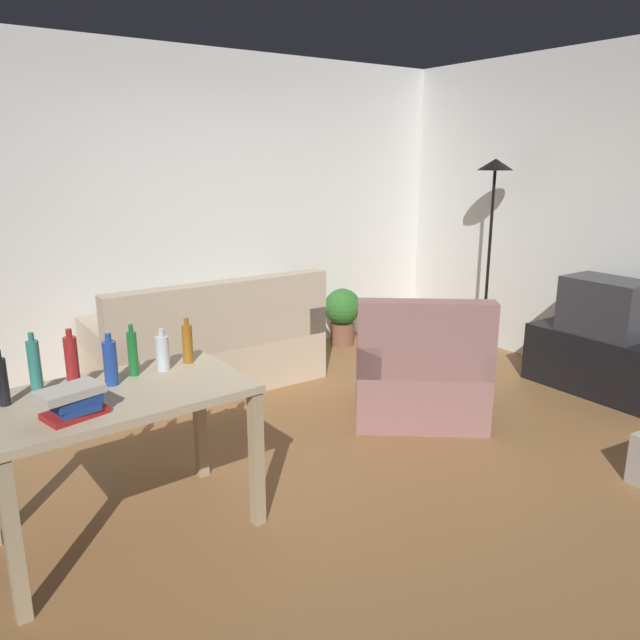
# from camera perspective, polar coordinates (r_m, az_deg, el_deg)

# --- Properties ---
(ground_plane) EXTENTS (5.20, 4.40, 0.02)m
(ground_plane) POSITION_cam_1_polar(r_m,az_deg,el_deg) (4.00, 2.97, -12.33)
(ground_plane) COLOR olive
(wall_rear) EXTENTS (5.20, 0.10, 2.70)m
(wall_rear) POSITION_cam_1_polar(r_m,az_deg,el_deg) (5.48, -11.22, 9.72)
(wall_rear) COLOR white
(wall_rear) RESTS_ON ground_plane
(wall_right) EXTENTS (0.10, 4.40, 2.70)m
(wall_right) POSITION_cam_1_polar(r_m,az_deg,el_deg) (5.57, 25.13, 8.69)
(wall_right) COLOR silver
(wall_right) RESTS_ON ground_plane
(couch) EXTENTS (1.81, 0.84, 0.92)m
(couch) POSITION_cam_1_polar(r_m,az_deg,el_deg) (5.04, -10.25, -2.80)
(couch) COLOR beige
(couch) RESTS_ON ground_plane
(tv_stand) EXTENTS (0.44, 1.10, 0.48)m
(tv_stand) POSITION_cam_1_polar(r_m,az_deg,el_deg) (5.35, 24.50, -3.67)
(tv_stand) COLOR black
(tv_stand) RESTS_ON ground_plane
(tv) EXTENTS (0.41, 0.60, 0.44)m
(tv) POSITION_cam_1_polar(r_m,az_deg,el_deg) (5.23, 25.06, 1.12)
(tv) COLOR #2D2D33
(tv) RESTS_ON tv_stand
(torchiere_lamp) EXTENTS (0.32, 0.32, 1.81)m
(torchiere_lamp) POSITION_cam_1_polar(r_m,az_deg,el_deg) (5.79, 15.78, 10.34)
(torchiere_lamp) COLOR black
(torchiere_lamp) RESTS_ON ground_plane
(desk) EXTENTS (1.23, 0.76, 0.76)m
(desk) POSITION_cam_1_polar(r_m,az_deg,el_deg) (3.08, -18.19, -8.24)
(desk) COLOR #C6B28E
(desk) RESTS_ON ground_plane
(potted_plant) EXTENTS (0.36, 0.36, 0.57)m
(potted_plant) POSITION_cam_1_polar(r_m,az_deg,el_deg) (6.07, 2.10, 0.70)
(potted_plant) COLOR brown
(potted_plant) RESTS_ON ground_plane
(armchair) EXTENTS (1.23, 1.22, 0.92)m
(armchair) POSITION_cam_1_polar(r_m,az_deg,el_deg) (4.46, 9.24, -4.94)
(armchair) COLOR #996B66
(armchair) RESTS_ON ground_plane
(bottle_dark) EXTENTS (0.05, 0.05, 0.26)m
(bottle_dark) POSITION_cam_1_polar(r_m,az_deg,el_deg) (3.04, -27.48, -5.07)
(bottle_dark) COLOR black
(bottle_dark) RESTS_ON desk
(bottle_tall) EXTENTS (0.05, 0.05, 0.30)m
(bottle_tall) POSITION_cam_1_polar(r_m,az_deg,el_deg) (3.10, -25.02, -4.00)
(bottle_tall) COLOR teal
(bottle_tall) RESTS_ON desk
(bottle_red) EXTENTS (0.06, 0.06, 0.30)m
(bottle_red) POSITION_cam_1_polar(r_m,az_deg,el_deg) (3.09, -22.10, -3.71)
(bottle_red) COLOR #AD2323
(bottle_red) RESTS_ON desk
(bottle_blue) EXTENTS (0.07, 0.07, 0.26)m
(bottle_blue) POSITION_cam_1_polar(r_m,az_deg,el_deg) (3.10, -18.94, -3.75)
(bottle_blue) COLOR #2347A3
(bottle_blue) RESTS_ON desk
(bottle_green) EXTENTS (0.05, 0.05, 0.27)m
(bottle_green) POSITION_cam_1_polar(r_m,az_deg,el_deg) (3.20, -17.05, -2.95)
(bottle_green) COLOR #1E722D
(bottle_green) RESTS_ON desk
(bottle_clear) EXTENTS (0.07, 0.07, 0.22)m
(bottle_clear) POSITION_cam_1_polar(r_m,az_deg,el_deg) (3.24, -14.46, -2.94)
(bottle_clear) COLOR silver
(bottle_clear) RESTS_ON desk
(bottle_amber) EXTENTS (0.05, 0.05, 0.25)m
(bottle_amber) POSITION_cam_1_polar(r_m,az_deg,el_deg) (3.32, -12.25, -2.11)
(bottle_amber) COLOR #9E6019
(bottle_amber) RESTS_ON desk
(book_stack) EXTENTS (0.29, 0.22, 0.14)m
(book_stack) POSITION_cam_1_polar(r_m,az_deg,el_deg) (2.79, -21.99, -7.07)
(book_stack) COLOR maroon
(book_stack) RESTS_ON desk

